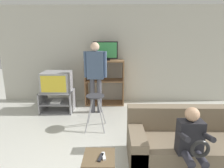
{
  "coord_description": "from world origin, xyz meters",
  "views": [
    {
      "loc": [
        -0.03,
        -1.53,
        1.78
      ],
      "look_at": [
        -0.08,
        1.99,
        0.9
      ],
      "focal_mm": 30.0,
      "sensor_mm": 36.0,
      "label": 1
    }
  ],
  "objects_px": {
    "tv_stand": "(58,101)",
    "person_standing_adult": "(95,71)",
    "media_shelf": "(105,82)",
    "folding_stool": "(95,102)",
    "remote_control_white": "(104,156)",
    "remote_control_black": "(101,157)",
    "television_main": "(57,81)",
    "couch": "(196,144)",
    "television_flat": "(106,51)",
    "snack_table": "(99,162)",
    "person_seated_child": "(192,142)"
  },
  "relations": [
    {
      "from": "tv_stand",
      "to": "person_standing_adult",
      "type": "xyz_separation_m",
      "value": [
        0.96,
        -0.09,
        0.77
      ]
    },
    {
      "from": "media_shelf",
      "to": "folding_stool",
      "type": "distance_m",
      "value": 1.45
    },
    {
      "from": "remote_control_white",
      "to": "tv_stand",
      "type": "bearing_deg",
      "value": 107.8
    },
    {
      "from": "folding_stool",
      "to": "remote_control_black",
      "type": "bearing_deg",
      "value": -82.07
    },
    {
      "from": "television_main",
      "to": "remote_control_white",
      "type": "relative_size",
      "value": 4.55
    },
    {
      "from": "couch",
      "to": "person_standing_adult",
      "type": "distance_m",
      "value": 2.56
    },
    {
      "from": "television_flat",
      "to": "snack_table",
      "type": "xyz_separation_m",
      "value": [
        0.06,
        -2.96,
        -1.07
      ]
    },
    {
      "from": "remote_control_white",
      "to": "person_seated_child",
      "type": "relative_size",
      "value": 0.15
    },
    {
      "from": "remote_control_white",
      "to": "couch",
      "type": "distance_m",
      "value": 1.44
    },
    {
      "from": "remote_control_white",
      "to": "remote_control_black",
      "type": "bearing_deg",
      "value": -152.99
    },
    {
      "from": "television_flat",
      "to": "snack_table",
      "type": "relative_size",
      "value": 1.47
    },
    {
      "from": "folding_stool",
      "to": "remote_control_white",
      "type": "xyz_separation_m",
      "value": [
        0.25,
        -1.53,
        -0.12
      ]
    },
    {
      "from": "person_seated_child",
      "to": "television_main",
      "type": "bearing_deg",
      "value": 134.23
    },
    {
      "from": "remote_control_white",
      "to": "person_seated_child",
      "type": "xyz_separation_m",
      "value": [
        1.04,
        0.08,
        0.14
      ]
    },
    {
      "from": "media_shelf",
      "to": "television_main",
      "type": "bearing_deg",
      "value": -155.46
    },
    {
      "from": "tv_stand",
      "to": "media_shelf",
      "type": "bearing_deg",
      "value": 25.04
    },
    {
      "from": "snack_table",
      "to": "remote_control_white",
      "type": "xyz_separation_m",
      "value": [
        0.06,
        -0.01,
        0.08
      ]
    },
    {
      "from": "folding_stool",
      "to": "remote_control_black",
      "type": "xyz_separation_m",
      "value": [
        0.22,
        -1.56,
        -0.12
      ]
    },
    {
      "from": "remote_control_black",
      "to": "television_flat",
      "type": "bearing_deg",
      "value": 104.8
    },
    {
      "from": "television_main",
      "to": "couch",
      "type": "distance_m",
      "value": 3.25
    },
    {
      "from": "television_main",
      "to": "snack_table",
      "type": "bearing_deg",
      "value": -63.67
    },
    {
      "from": "tv_stand",
      "to": "media_shelf",
      "type": "height_order",
      "value": "media_shelf"
    },
    {
      "from": "television_main",
      "to": "snack_table",
      "type": "distance_m",
      "value": 2.77
    },
    {
      "from": "folding_stool",
      "to": "remote_control_white",
      "type": "bearing_deg",
      "value": -80.69
    },
    {
      "from": "tv_stand",
      "to": "person_seated_child",
      "type": "distance_m",
      "value": 3.33
    },
    {
      "from": "tv_stand",
      "to": "couch",
      "type": "distance_m",
      "value": 3.21
    },
    {
      "from": "snack_table",
      "to": "folding_stool",
      "type": "bearing_deg",
      "value": 97.29
    },
    {
      "from": "television_flat",
      "to": "remote_control_white",
      "type": "distance_m",
      "value": 3.13
    },
    {
      "from": "television_main",
      "to": "person_standing_adult",
      "type": "distance_m",
      "value": 0.99
    },
    {
      "from": "person_standing_adult",
      "to": "person_seated_child",
      "type": "bearing_deg",
      "value": -59.04
    },
    {
      "from": "folding_stool",
      "to": "remote_control_white",
      "type": "distance_m",
      "value": 1.56
    },
    {
      "from": "snack_table",
      "to": "person_standing_adult",
      "type": "relative_size",
      "value": 0.25
    },
    {
      "from": "snack_table",
      "to": "person_seated_child",
      "type": "relative_size",
      "value": 0.43
    },
    {
      "from": "person_standing_adult",
      "to": "remote_control_black",
      "type": "bearing_deg",
      "value": -83.1
    },
    {
      "from": "remote_control_black",
      "to": "remote_control_white",
      "type": "xyz_separation_m",
      "value": [
        0.03,
        0.03,
        0.0
      ]
    },
    {
      "from": "tv_stand",
      "to": "remote_control_white",
      "type": "height_order",
      "value": "tv_stand"
    },
    {
      "from": "folding_stool",
      "to": "person_standing_adult",
      "type": "relative_size",
      "value": 0.41
    },
    {
      "from": "television_flat",
      "to": "media_shelf",
      "type": "bearing_deg",
      "value": 166.68
    },
    {
      "from": "tv_stand",
      "to": "folding_stool",
      "type": "distance_m",
      "value": 1.41
    },
    {
      "from": "person_standing_adult",
      "to": "person_seated_child",
      "type": "relative_size",
      "value": 1.7
    },
    {
      "from": "couch",
      "to": "snack_table",
      "type": "bearing_deg",
      "value": -158.25
    },
    {
      "from": "remote_control_black",
      "to": "remote_control_white",
      "type": "relative_size",
      "value": 1.0
    },
    {
      "from": "television_flat",
      "to": "couch",
      "type": "distance_m",
      "value": 3.04
    },
    {
      "from": "remote_control_black",
      "to": "television_main",
      "type": "bearing_deg",
      "value": 129.78
    },
    {
      "from": "couch",
      "to": "remote_control_white",
      "type": "bearing_deg",
      "value": -157.22
    },
    {
      "from": "folding_stool",
      "to": "remote_control_white",
      "type": "height_order",
      "value": "folding_stool"
    },
    {
      "from": "tv_stand",
      "to": "person_seated_child",
      "type": "relative_size",
      "value": 0.78
    },
    {
      "from": "remote_control_black",
      "to": "couch",
      "type": "relative_size",
      "value": 0.07
    },
    {
      "from": "tv_stand",
      "to": "television_main",
      "type": "height_order",
      "value": "television_main"
    },
    {
      "from": "couch",
      "to": "remote_control_black",
      "type": "bearing_deg",
      "value": -156.81
    }
  ]
}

